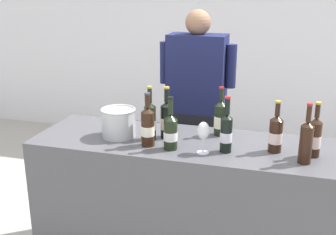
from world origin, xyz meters
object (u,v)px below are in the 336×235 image
object	(u,v)px
wine_bottle_3	(315,137)
ice_bucket	(119,122)
wine_bottle_8	(220,118)
wine_bottle_1	(150,121)
wine_bottle_7	(306,141)
wine_bottle_4	(167,120)
wine_bottle_5	(171,131)
person_server	(196,122)
wine_bottle_2	(226,132)
wine_bottle_0	(148,126)
wine_bottle_6	(276,134)
wine_glass	(203,132)

from	to	relation	value
wine_bottle_3	ice_bucket	distance (m)	1.22
wine_bottle_8	ice_bucket	world-z (taller)	wine_bottle_8
wine_bottle_1	wine_bottle_7	bearing A→B (deg)	-7.33
wine_bottle_4	wine_bottle_5	bearing A→B (deg)	-67.18
wine_bottle_5	wine_bottle_8	bearing A→B (deg)	53.01
person_server	wine_bottle_7	bearing A→B (deg)	-46.32
wine_bottle_2	wine_bottle_3	bearing A→B (deg)	8.19
wine_bottle_0	wine_bottle_7	world-z (taller)	wine_bottle_7
wine_bottle_1	person_server	size ratio (longest dim) A/B	0.20
wine_bottle_7	wine_bottle_6	bearing A→B (deg)	142.91
wine_bottle_1	wine_bottle_7	world-z (taller)	wine_bottle_1
wine_bottle_2	wine_bottle_4	xyz separation A→B (m)	(-0.41, 0.14, -0.00)
wine_bottle_4	ice_bucket	xyz separation A→B (m)	(-0.31, -0.07, -0.03)
wine_bottle_2	wine_bottle_3	world-z (taller)	wine_bottle_2
wine_bottle_6	wine_glass	distance (m)	0.43
wine_bottle_1	wine_bottle_5	world-z (taller)	wine_bottle_1
wine_bottle_0	wine_bottle_6	world-z (taller)	wine_bottle_0
person_server	ice_bucket	bearing A→B (deg)	-116.59
wine_bottle_1	wine_bottle_2	bearing A→B (deg)	-9.00
wine_bottle_7	wine_bottle_0	bearing A→B (deg)	179.23
wine_bottle_7	wine_glass	xyz separation A→B (m)	(-0.58, -0.01, 0.00)
wine_bottle_0	wine_bottle_3	bearing A→B (deg)	5.97
wine_bottle_1	wine_bottle_6	size ratio (longest dim) A/B	1.11
wine_bottle_7	wine_bottle_8	distance (m)	0.62
wine_bottle_2	wine_glass	world-z (taller)	wine_bottle_2
wine_bottle_0	person_server	world-z (taller)	person_server
wine_bottle_5	wine_bottle_2	bearing A→B (deg)	8.32
wine_bottle_8	ice_bucket	distance (m)	0.67
wine_bottle_3	wine_bottle_5	world-z (taller)	same
person_server	wine_bottle_3	bearing A→B (deg)	-40.35
wine_bottle_0	wine_bottle_1	world-z (taller)	wine_bottle_1
wine_glass	wine_bottle_7	bearing A→B (deg)	1.39
wine_bottle_2	wine_bottle_1	bearing A→B (deg)	171.00
wine_glass	person_server	bearing A→B (deg)	104.85
wine_bottle_5	wine_bottle_0	bearing A→B (deg)	173.32
wine_bottle_3	wine_bottle_7	size ratio (longest dim) A/B	0.94
wine_bottle_2	wine_bottle_3	distance (m)	0.51
wine_bottle_0	wine_bottle_8	bearing A→B (deg)	38.05
wine_bottle_8	wine_glass	bearing A→B (deg)	-97.79
wine_bottle_2	wine_glass	distance (m)	0.14
wine_bottle_2	wine_bottle_4	bearing A→B (deg)	161.02
wine_bottle_2	wine_bottle_8	size ratio (longest dim) A/B	1.04
wine_bottle_4	wine_bottle_0	bearing A→B (deg)	-112.63
wine_bottle_0	wine_bottle_4	bearing A→B (deg)	67.37
wine_bottle_4	wine_bottle_5	distance (m)	0.21
wine_bottle_3	wine_bottle_0	bearing A→B (deg)	-174.03
wine_bottle_2	wine_bottle_4	size ratio (longest dim) A/B	1.01
wine_bottle_8	ice_bucket	size ratio (longest dim) A/B	1.44
wine_bottle_0	wine_bottle_8	world-z (taller)	wine_bottle_0
ice_bucket	person_server	bearing A→B (deg)	63.41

